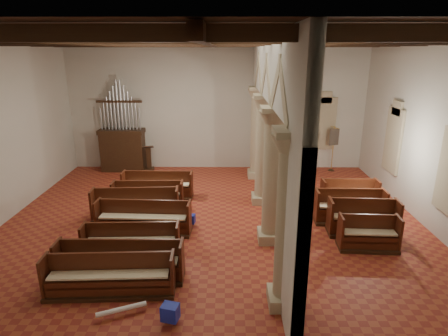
% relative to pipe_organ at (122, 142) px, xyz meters
% --- Properties ---
extents(floor, '(14.00, 14.00, 0.00)m').
position_rel_pipe_organ_xyz_m(floor, '(4.50, -5.50, -1.37)').
color(floor, '#963B20').
rests_on(floor, ground).
extents(ceiling, '(14.00, 14.00, 0.00)m').
position_rel_pipe_organ_xyz_m(ceiling, '(4.50, -5.50, 4.63)').
color(ceiling, '#321F10').
rests_on(ceiling, wall_back).
extents(wall_back, '(14.00, 0.02, 6.00)m').
position_rel_pipe_organ_xyz_m(wall_back, '(4.50, 0.50, 1.63)').
color(wall_back, beige).
rests_on(wall_back, floor).
extents(wall_front, '(14.00, 0.02, 6.00)m').
position_rel_pipe_organ_xyz_m(wall_front, '(4.50, -11.50, 1.63)').
color(wall_front, beige).
rests_on(wall_front, floor).
extents(wall_right, '(0.02, 12.00, 6.00)m').
position_rel_pipe_organ_xyz_m(wall_right, '(11.50, -5.50, 1.63)').
color(wall_right, beige).
rests_on(wall_right, floor).
extents(ceiling_beams, '(13.80, 11.80, 0.30)m').
position_rel_pipe_organ_xyz_m(ceiling_beams, '(4.50, -5.50, 4.45)').
color(ceiling_beams, '#311F0F').
rests_on(ceiling_beams, wall_back).
extents(arcade, '(0.90, 11.90, 6.00)m').
position_rel_pipe_organ_xyz_m(arcade, '(6.30, -5.50, 2.19)').
color(arcade, tan).
rests_on(arcade, floor).
extents(window_right_b, '(0.03, 1.00, 2.20)m').
position_rel_pipe_organ_xyz_m(window_right_b, '(11.48, -3.00, 0.83)').
color(window_right_b, '#2F6B5A').
rests_on(window_right_b, wall_right).
extents(window_back, '(1.00, 0.03, 2.20)m').
position_rel_pipe_organ_xyz_m(window_back, '(9.50, 0.48, 0.83)').
color(window_back, '#2F6B5A').
rests_on(window_back, wall_back).
extents(pipe_organ, '(2.10, 0.85, 4.40)m').
position_rel_pipe_organ_xyz_m(pipe_organ, '(0.00, 0.00, 0.00)').
color(pipe_organ, '#311F0F').
rests_on(pipe_organ, floor).
extents(lectern, '(0.57, 0.59, 1.27)m').
position_rel_pipe_organ_xyz_m(lectern, '(1.21, -0.01, -0.84)').
color(lectern, '#332010').
rests_on(lectern, floor).
extents(dossal_curtain, '(1.80, 0.07, 2.17)m').
position_rel_pipe_organ_xyz_m(dossal_curtain, '(8.00, 0.42, -0.21)').
color(dossal_curtain, maroon).
rests_on(dossal_curtain, floor).
extents(processional_banner, '(0.48, 0.62, 2.20)m').
position_rel_pipe_organ_xyz_m(processional_banner, '(10.00, -0.01, -0.60)').
color(processional_banner, '#311F0F').
rests_on(processional_banner, floor).
extents(hymnal_box_a, '(0.41, 0.36, 0.35)m').
position_rel_pipe_organ_xyz_m(hymnal_box_a, '(3.79, -10.66, -1.10)').
color(hymnal_box_a, navy).
rests_on(hymnal_box_a, floor).
extents(hymnal_box_b, '(0.36, 0.30, 0.34)m').
position_rel_pipe_organ_xyz_m(hymnal_box_b, '(2.99, -8.42, -1.10)').
color(hymnal_box_b, navy).
rests_on(hymnal_box_b, floor).
extents(hymnal_box_c, '(0.33, 0.29, 0.30)m').
position_rel_pipe_organ_xyz_m(hymnal_box_c, '(3.78, -6.03, -1.12)').
color(hymnal_box_c, '#152896').
rests_on(hymnal_box_c, floor).
extents(tube_heater_a, '(1.04, 0.51, 0.11)m').
position_rel_pipe_organ_xyz_m(tube_heater_a, '(2.69, -10.43, -1.21)').
color(tube_heater_a, silver).
rests_on(tube_heater_a, floor).
extents(tube_heater_b, '(0.82, 0.42, 0.09)m').
position_rel_pipe_organ_xyz_m(tube_heater_b, '(2.70, -9.36, -1.21)').
color(tube_heater_b, silver).
rests_on(tube_heater_b, floor).
extents(nave_pew_0, '(3.06, 0.81, 1.01)m').
position_rel_pipe_organ_xyz_m(nave_pew_0, '(2.23, -9.66, -1.04)').
color(nave_pew_0, '#311F0F').
rests_on(nave_pew_0, floor).
extents(nave_pew_1, '(3.17, 0.70, 1.03)m').
position_rel_pipe_organ_xyz_m(nave_pew_1, '(2.31, -9.06, -1.03)').
color(nave_pew_1, '#311F0F').
rests_on(nave_pew_1, floor).
extents(nave_pew_2, '(2.69, 0.77, 0.99)m').
position_rel_pipe_organ_xyz_m(nave_pew_2, '(2.32, -7.98, -1.05)').
color(nave_pew_2, '#311F0F').
rests_on(nave_pew_2, floor).
extents(nave_pew_3, '(3.00, 0.84, 1.06)m').
position_rel_pipe_organ_xyz_m(nave_pew_3, '(2.36, -6.54, -1.02)').
color(nave_pew_3, '#311F0F').
rests_on(nave_pew_3, floor).
extents(nave_pew_4, '(2.95, 0.89, 1.08)m').
position_rel_pipe_organ_xyz_m(nave_pew_4, '(1.86, -5.51, -1.01)').
color(nave_pew_4, '#311F0F').
rests_on(nave_pew_4, floor).
extents(nave_pew_5, '(2.56, 0.73, 1.02)m').
position_rel_pipe_organ_xyz_m(nave_pew_5, '(2.10, -4.59, -1.03)').
color(nave_pew_5, '#311F0F').
rests_on(nave_pew_5, floor).
extents(nave_pew_6, '(2.74, 0.74, 1.04)m').
position_rel_pipe_organ_xyz_m(nave_pew_6, '(2.26, -3.53, -1.03)').
color(nave_pew_6, '#311F0F').
rests_on(nave_pew_6, floor).
extents(aisle_pew_0, '(1.72, 0.76, 1.02)m').
position_rel_pipe_organ_xyz_m(aisle_pew_0, '(9.08, -7.47, -1.03)').
color(aisle_pew_0, '#311F0F').
rests_on(aisle_pew_0, floor).
extents(aisle_pew_1, '(2.16, 0.87, 1.14)m').
position_rel_pipe_organ_xyz_m(aisle_pew_1, '(9.23, -6.57, -0.99)').
color(aisle_pew_1, '#311F0F').
rests_on(aisle_pew_1, floor).
extents(aisle_pew_2, '(2.32, 0.79, 1.13)m').
position_rel_pipe_organ_xyz_m(aisle_pew_2, '(9.08, -5.68, -0.99)').
color(aisle_pew_2, '#311F0F').
rests_on(aisle_pew_2, floor).
extents(aisle_pew_3, '(2.02, 0.72, 1.07)m').
position_rel_pipe_organ_xyz_m(aisle_pew_3, '(9.45, -4.49, -1.01)').
color(aisle_pew_3, '#311F0F').
rests_on(aisle_pew_3, floor).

